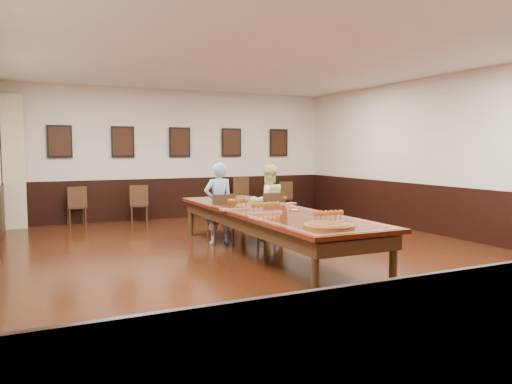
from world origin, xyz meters
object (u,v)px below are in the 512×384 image
chair_man (220,219)px  spare_chair_b (139,204)px  spare_chair_c (237,196)px  spare_chair_d (282,197)px  carved_platter (329,226)px  person_man (219,203)px  spare_chair_a (76,206)px  person_woman (268,202)px  conference_table (269,218)px  chair_woman (270,216)px

chair_man → spare_chair_b: 3.43m
spare_chair_c → spare_chair_d: (1.22, -0.27, -0.07)m
carved_platter → spare_chair_b: bearing=98.5°
chair_man → person_man: size_ratio=0.63×
spare_chair_b → carved_platter: 6.59m
spare_chair_a → person_woman: person_woman is taller
carved_platter → conference_table: bearing=85.6°
conference_table → carved_platter: bearing=-94.4°
spare_chair_b → carved_platter: size_ratio=1.16×
chair_man → conference_table: bearing=108.8°
spare_chair_b → spare_chair_d: (3.82, -0.04, -0.01)m
spare_chair_a → person_man: bearing=118.2°
spare_chair_b → person_man: (0.75, -3.25, 0.30)m
spare_chair_a → person_woman: bearing=128.8°
person_woman → chair_woman: bearing=90.0°
chair_woman → spare_chair_d: (2.07, 3.31, -0.02)m
spare_chair_c → person_woman: size_ratio=0.70×
conference_table → person_man: bearing=106.0°
spare_chair_a → person_man: person_man is taller
chair_woman → conference_table: chair_woman is taller
spare_chair_d → spare_chair_a: bearing=-2.9°
person_woman → carved_platter: 3.35m
spare_chair_c → chair_man: bearing=53.7°
spare_chair_a → conference_table: spare_chair_a is taller
carved_platter → person_woman: bearing=76.4°
spare_chair_b → spare_chair_d: size_ratio=1.03×
person_woman → conference_table: size_ratio=0.29×
person_woman → spare_chair_b: bearing=-56.5°
spare_chair_a → conference_table: size_ratio=0.18×
chair_man → carved_platter: 3.19m
person_man → carved_platter: size_ratio=1.93×
spare_chair_a → spare_chair_c: bearing=176.7°
person_woman → conference_table: person_woman is taller
carved_platter → chair_man: bearing=94.1°
spare_chair_a → person_woman: size_ratio=0.62×
chair_woman → conference_table: bearing=67.4°
conference_table → chair_woman: bearing=62.4°
chair_man → spare_chair_d: (3.07, 3.31, -0.03)m
person_woman → carved_platter: size_ratio=1.86×
spare_chair_c → carved_platter: bearing=67.5°
person_man → conference_table: (0.38, -1.31, -0.13)m
spare_chair_b → spare_chair_c: size_ratio=0.89×
spare_chair_a → spare_chair_d: size_ratio=1.02×
chair_man → spare_chair_b: (-0.75, 3.34, -0.02)m
chair_man → spare_chair_a: 4.17m
spare_chair_a → carved_platter: size_ratio=1.15×
spare_chair_a → conference_table: (2.51, -4.79, 0.17)m
chair_man → spare_chair_c: 4.03m
spare_chair_b → carved_platter: (0.98, -6.51, 0.33)m
chair_woman → spare_chair_c: spare_chair_c is taller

